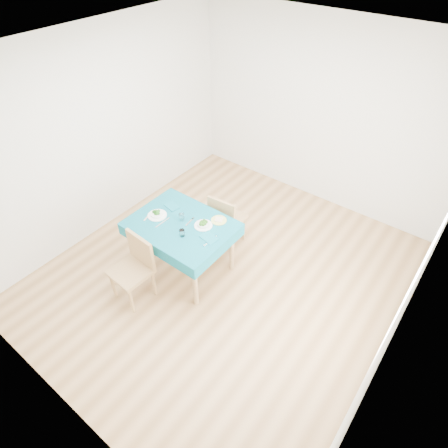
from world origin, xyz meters
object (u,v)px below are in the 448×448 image
Objects in this scene: table at (183,246)px; side_plate at (219,220)px; chair_near at (129,266)px; bowl_far at (203,224)px; chair_far at (228,215)px; bowl_near at (157,213)px.

side_plate reaches higher than table.
table is 0.75m from chair_near.
table is 5.55× the size of bowl_far.
chair_near is 1.49m from chair_far.
chair_near is at bearing -115.33° from bowl_far.
side_plate is at bearing 65.12° from bowl_far.
side_plate is at bearing 45.07° from table.
chair_near is at bearing -103.22° from table.
side_plate is at bearing 105.88° from chair_far.
chair_near is 1.17m from side_plate.
chair_near is 0.98m from bowl_far.
chair_far is 0.98m from bowl_near.
chair_far is 0.67m from bowl_far.
bowl_near is 0.60m from bowl_far.
chair_far is at bearing 111.36° from side_plate.
side_plate is (0.32, 0.32, 0.38)m from table.
chair_far is at bearing 58.11° from bowl_near.
table is 0.76m from chair_far.
bowl_near is (-0.33, -0.06, 0.41)m from table.
bowl_far is at bearing 19.23° from bowl_near.
bowl_near is at bearing 52.63° from chair_far.
chair_near reaches higher than chair_far.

